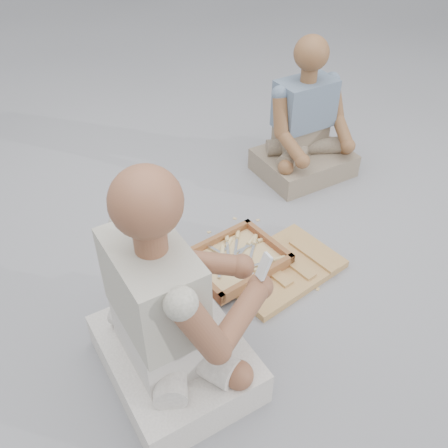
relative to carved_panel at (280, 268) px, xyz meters
name	(u,v)px	position (x,y,z in m)	size (l,w,h in m)	color
ground	(249,300)	(-0.22, -0.11, -0.02)	(60.00, 60.00, 0.00)	gray
carved_panel	(280,268)	(0.00, 0.00, 0.00)	(0.58, 0.38, 0.04)	olive
tool_tray	(236,260)	(-0.20, 0.10, 0.04)	(0.53, 0.47, 0.06)	brown
chisel_0	(237,236)	(-0.12, 0.25, 0.05)	(0.12, 0.20, 0.02)	silver
chisel_1	(260,241)	(-0.03, 0.18, 0.05)	(0.22, 0.07, 0.02)	silver
chisel_2	(227,240)	(-0.19, 0.25, 0.05)	(0.09, 0.21, 0.02)	silver
chisel_3	(227,245)	(-0.20, 0.21, 0.04)	(0.17, 0.17, 0.02)	silver
chisel_4	(233,260)	(-0.22, 0.09, 0.06)	(0.12, 0.20, 0.02)	silver
chisel_5	(256,277)	(-0.16, -0.05, 0.05)	(0.09, 0.21, 0.02)	silver
chisel_6	(249,243)	(-0.09, 0.19, 0.05)	(0.19, 0.14, 0.02)	silver
chisel_7	(254,243)	(-0.06, 0.18, 0.05)	(0.14, 0.19, 0.02)	silver
chisel_8	(276,260)	(-0.02, 0.02, 0.05)	(0.22, 0.02, 0.02)	silver
chisel_9	(222,254)	(-0.25, 0.15, 0.05)	(0.11, 0.21, 0.02)	silver
chisel_10	(233,267)	(-0.23, 0.05, 0.05)	(0.17, 0.17, 0.02)	silver
chisel_11	(245,269)	(-0.19, 0.02, 0.05)	(0.20, 0.12, 0.02)	silver
wood_chip_0	(235,219)	(-0.04, 0.47, -0.02)	(0.02, 0.01, 0.00)	#DABF81
wood_chip_1	(239,282)	(-0.22, 0.01, -0.02)	(0.02, 0.01, 0.00)	#DABF81
wood_chip_2	(276,275)	(-0.03, -0.02, -0.02)	(0.02, 0.01, 0.00)	#DABF81
wood_chip_3	(205,318)	(-0.45, -0.14, -0.02)	(0.02, 0.01, 0.00)	#DABF81
wood_chip_4	(235,258)	(-0.17, 0.17, -0.02)	(0.02, 0.01, 0.00)	#DABF81
wood_chip_5	(209,232)	(-0.22, 0.41, -0.02)	(0.02, 0.01, 0.00)	#DABF81
wood_chip_6	(175,236)	(-0.40, 0.46, -0.02)	(0.02, 0.01, 0.00)	#DABF81
wood_chip_7	(318,289)	(0.11, -0.18, -0.02)	(0.02, 0.01, 0.00)	#DABF81
wood_chip_8	(258,220)	(0.07, 0.41, -0.02)	(0.02, 0.01, 0.00)	#DABF81
craftsman	(170,316)	(-0.66, -0.35, 0.32)	(0.70, 0.70, 0.99)	silver
companion	(305,131)	(0.54, 0.76, 0.26)	(0.60, 0.51, 0.85)	gray
mobile_phone	(264,266)	(-0.29, -0.36, 0.44)	(0.05, 0.05, 0.10)	silver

